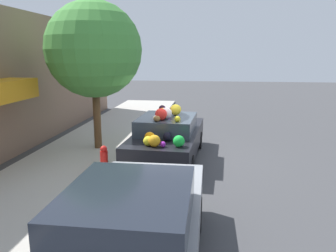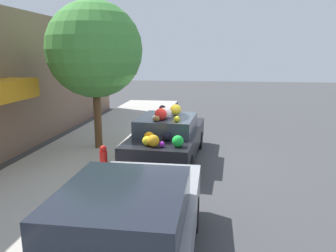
% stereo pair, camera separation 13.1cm
% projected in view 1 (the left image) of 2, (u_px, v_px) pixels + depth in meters
% --- Properties ---
extents(ground_plane, '(60.00, 60.00, 0.00)m').
position_uv_depth(ground_plane, '(170.00, 159.00, 10.02)').
color(ground_plane, '#424244').
extents(sidewalk_curb, '(24.00, 3.20, 0.10)m').
position_uv_depth(sidewalk_curb, '(85.00, 154.00, 10.34)').
color(sidewalk_curb, '#B2ADA3').
rests_on(sidewalk_curb, ground).
extents(building_facade, '(18.00, 1.20, 4.51)m').
position_uv_depth(building_facade, '(11.00, 83.00, 10.06)').
color(building_facade, '#846651').
rests_on(building_facade, ground).
extents(street_tree, '(3.00, 3.00, 4.67)m').
position_uv_depth(street_tree, '(94.00, 50.00, 10.20)').
color(street_tree, brown).
rests_on(street_tree, sidewalk_curb).
extents(fire_hydrant, '(0.20, 0.20, 0.70)m').
position_uv_depth(fire_hydrant, '(104.00, 159.00, 8.59)').
color(fire_hydrant, red).
rests_on(fire_hydrant, sidewalk_curb).
extents(art_car, '(4.40, 2.02, 1.67)m').
position_uv_depth(art_car, '(168.00, 136.00, 9.81)').
color(art_car, black).
rests_on(art_car, ground).
extents(parked_car_plain, '(4.45, 1.90, 1.42)m').
position_uv_depth(parked_car_plain, '(132.00, 231.00, 4.52)').
color(parked_car_plain, gray).
rests_on(parked_car_plain, ground).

